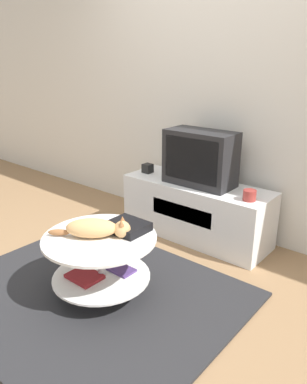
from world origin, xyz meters
name	(u,v)px	position (x,y,z in m)	size (l,w,h in m)	color
ground_plane	(92,295)	(0.00, 0.00, 0.00)	(12.00, 12.00, 0.00)	#93704C
wall_back	(218,83)	(0.00, 1.50, 1.30)	(8.00, 0.05, 2.60)	silver
rug	(92,294)	(0.00, 0.00, 0.01)	(1.86, 1.54, 0.02)	#28282B
tv_stand	(196,210)	(0.03, 1.19, 0.25)	(1.30, 0.45, 0.49)	white
tv	(200,158)	(0.06, 1.18, 0.72)	(0.58, 0.29, 0.45)	#232326
speaker	(148,168)	(-0.50, 1.16, 0.53)	(0.08, 0.08, 0.08)	black
mug	(249,195)	(0.56, 1.10, 0.53)	(0.10, 0.10, 0.08)	#99332D
coffee_table	(100,257)	(0.06, 0.04, 0.29)	(0.72, 0.72, 0.42)	#B2B2B7
dvd_box	(127,226)	(0.13, 0.22, 0.47)	(0.25, 0.21, 0.06)	black
cat	(96,228)	(0.05, 0.03, 0.50)	(0.44, 0.36, 0.13)	tan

